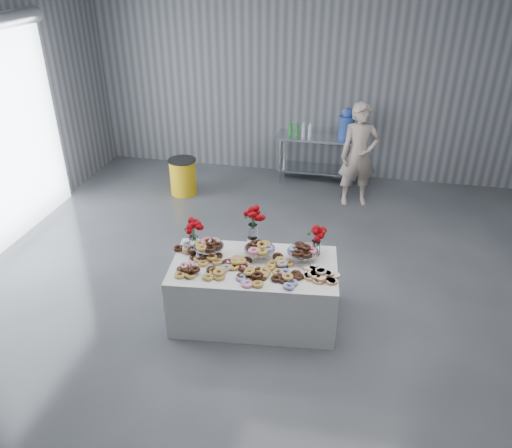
{
  "coord_description": "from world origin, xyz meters",
  "views": [
    {
      "loc": [
        1.04,
        -4.73,
        3.93
      ],
      "look_at": [
        -0.05,
        0.41,
        1.01
      ],
      "focal_mm": 35.0,
      "sensor_mm": 36.0,
      "label": 1
    }
  ],
  "objects_px": {
    "display_table": "(254,291)",
    "prep_table": "(317,150)",
    "water_jug": "(346,124)",
    "person": "(359,155)",
    "trash_barrel": "(183,176)"
  },
  "relations": [
    {
      "from": "display_table",
      "to": "prep_table",
      "type": "height_order",
      "value": "prep_table"
    },
    {
      "from": "water_jug",
      "to": "person",
      "type": "xyz_separation_m",
      "value": [
        0.27,
        -0.8,
        -0.27
      ]
    },
    {
      "from": "display_table",
      "to": "prep_table",
      "type": "distance_m",
      "value": 4.2
    },
    {
      "from": "display_table",
      "to": "trash_barrel",
      "type": "bearing_deg",
      "value": 122.32
    },
    {
      "from": "prep_table",
      "to": "trash_barrel",
      "type": "bearing_deg",
      "value": -155.35
    },
    {
      "from": "prep_table",
      "to": "water_jug",
      "type": "bearing_deg",
      "value": -0.0
    },
    {
      "from": "prep_table",
      "to": "water_jug",
      "type": "xyz_separation_m",
      "value": [
        0.5,
        -0.0,
        0.53
      ]
    },
    {
      "from": "person",
      "to": "prep_table",
      "type": "bearing_deg",
      "value": 118.99
    },
    {
      "from": "display_table",
      "to": "person",
      "type": "xyz_separation_m",
      "value": [
        1.07,
        3.38,
        0.51
      ]
    },
    {
      "from": "person",
      "to": "display_table",
      "type": "bearing_deg",
      "value": -122.57
    },
    {
      "from": "display_table",
      "to": "trash_barrel",
      "type": "relative_size",
      "value": 2.93
    },
    {
      "from": "person",
      "to": "trash_barrel",
      "type": "bearing_deg",
      "value": 169.58
    },
    {
      "from": "display_table",
      "to": "trash_barrel",
      "type": "height_order",
      "value": "display_table"
    },
    {
      "from": "person",
      "to": "trash_barrel",
      "type": "height_order",
      "value": "person"
    },
    {
      "from": "display_table",
      "to": "prep_table",
      "type": "xyz_separation_m",
      "value": [
        0.3,
        4.18,
        0.24
      ]
    }
  ]
}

